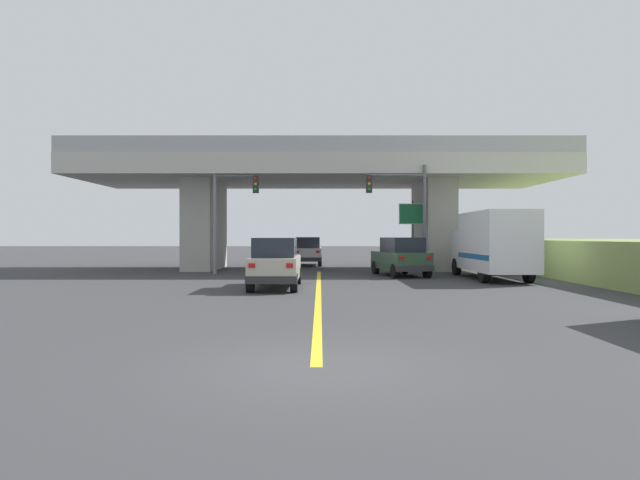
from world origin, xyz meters
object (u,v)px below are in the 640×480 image
suv_crossing (399,257)px  highway_sign (411,220)px  box_truck (490,244)px  sedan_oncoming (306,251)px  traffic_signal_nearside (403,204)px  suv_lead (274,263)px  traffic_signal_farside (226,204)px

suv_crossing → highway_sign: highway_sign is taller
suv_crossing → box_truck: box_truck is taller
sedan_oncoming → traffic_signal_nearside: bearing=-59.6°
box_truck → suv_lead: bearing=-156.4°
box_truck → sedan_oncoming: bearing=125.7°
suv_crossing → box_truck: size_ratio=0.65×
box_truck → highway_sign: bearing=112.9°
box_truck → traffic_signal_farside: traffic_signal_farside is taller
suv_crossing → traffic_signal_farside: bearing=158.9°
traffic_signal_nearside → sedan_oncoming: bearing=120.4°
box_truck → traffic_signal_farside: size_ratio=1.15×
box_truck → traffic_signal_nearside: 5.44m
sedan_oncoming → traffic_signal_nearside: (5.49, -9.36, 2.84)m
traffic_signal_nearside → traffic_signal_farside: traffic_signal_farside is taller
highway_sign → traffic_signal_nearside: bearing=-107.2°
suv_lead → sedan_oncoming: (0.93, 17.17, -0.00)m
suv_crossing → traffic_signal_farside: (-9.29, 1.51, 2.84)m
box_truck → highway_sign: 7.14m
sedan_oncoming → traffic_signal_farside: size_ratio=0.71×
traffic_signal_nearside → traffic_signal_farside: size_ratio=0.96×
suv_crossing → sedan_oncoming: 11.65m
suv_crossing → highway_sign: 4.86m
box_truck → highway_sign: size_ratio=1.69×
suv_crossing → sedan_oncoming: (-5.08, 10.49, 0.00)m
traffic_signal_nearside → traffic_signal_farside: bearing=177.7°
suv_lead → traffic_signal_farside: 9.27m
box_truck → sedan_oncoming: size_ratio=1.61×
suv_crossing → box_truck: 4.71m
highway_sign → suv_lead: bearing=-124.1°
traffic_signal_nearside → suv_crossing: bearing=-109.9°
box_truck → sedan_oncoming: 15.71m
traffic_signal_farside → highway_sign: 10.99m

